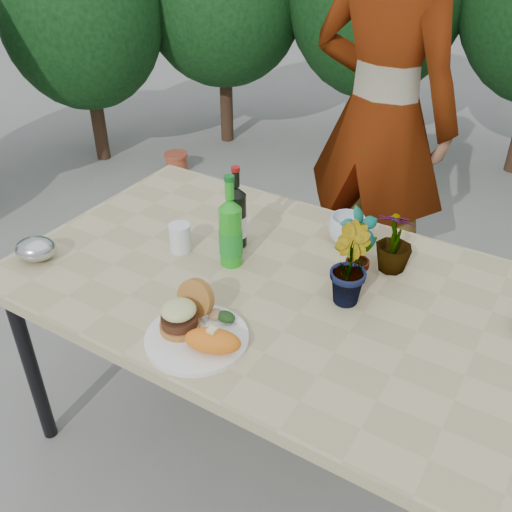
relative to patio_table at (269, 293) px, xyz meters
The scene contains 17 objects.
ground 0.69m from the patio_table, ahead, with size 80.00×80.00×0.00m, color slate.
patio_table is the anchor object (origin of this frame).
shrub_hedge 1.77m from the patio_table, 84.53° to the left, with size 6.84×4.96×2.09m.
dinner_plate 0.35m from the patio_table, 93.77° to the right, with size 0.28×0.28×0.01m, color white.
burger_stack 0.36m from the patio_table, 103.38° to the right, with size 0.11×0.16×0.11m.
sweet_potato 0.38m from the patio_table, 82.95° to the right, with size 0.15×0.08×0.06m, color orange.
grilled_veg 0.27m from the patio_table, 91.24° to the right, with size 0.08×0.05×0.03m.
wine_bottle 0.28m from the patio_table, 149.55° to the left, with size 0.07×0.07×0.29m.
sparkling_water 0.23m from the patio_table, behind, with size 0.07×0.07×0.31m.
plastic_cup 0.35m from the patio_table, behind, with size 0.07×0.07×0.10m, color silver.
seedling_left 0.32m from the patio_table, 31.03° to the left, with size 0.13×0.09×0.24m, color #27561D.
seedling_mid 0.30m from the patio_table, ahead, with size 0.13×0.11×0.24m, color #275A1E.
seedling_right 0.42m from the patio_table, 39.76° to the left, with size 0.12×0.12×0.21m, color #2A5A1F.
blue_bowl 0.36m from the patio_table, 70.48° to the left, with size 0.13×0.13×0.10m, color silver.
foil_packet_left 0.77m from the patio_table, 156.71° to the right, with size 0.13×0.11×0.08m, color #AFB2B6.
person 1.06m from the patio_table, 93.40° to the left, with size 0.68×0.45×1.87m, color #8F5947.
terracotta_pot 2.54m from the patio_table, 136.16° to the left, with size 0.17×0.17×0.14m.
Camera 1 is at (0.71, -1.24, 1.79)m, focal length 40.00 mm.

